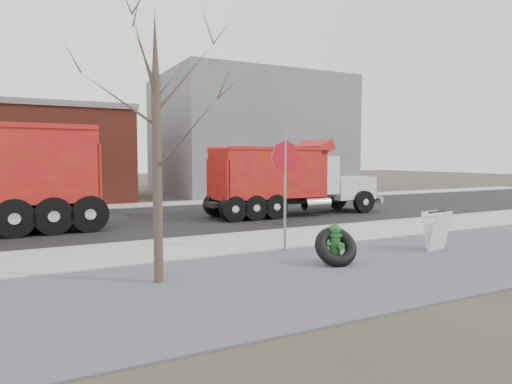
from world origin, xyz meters
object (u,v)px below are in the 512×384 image
fire_hydrant (335,245)px  stop_sign (285,170)px  dump_truck_red_a (287,177)px  truck_tire (336,247)px  sandwich_board (436,230)px

fire_hydrant → stop_sign: (-0.28, 1.76, 1.68)m
fire_hydrant → dump_truck_red_a: bearing=64.8°
dump_truck_red_a → fire_hydrant: bearing=-113.9°
fire_hydrant → truck_tire: 0.14m
truck_tire → dump_truck_red_a: 9.15m
truck_tire → dump_truck_red_a: (3.75, 8.26, 1.18)m
sandwich_board → dump_truck_red_a: 8.26m
fire_hydrant → sandwich_board: (3.25, -0.04, 0.12)m
truck_tire → stop_sign: 2.54m
truck_tire → sandwich_board: bearing=1.5°
stop_sign → dump_truck_red_a: bearing=75.1°
fire_hydrant → stop_sign: bearing=98.1°
stop_sign → truck_tire: bearing=-66.8°
stop_sign → dump_truck_red_a: 7.52m
truck_tire → sandwich_board: sandwich_board is taller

